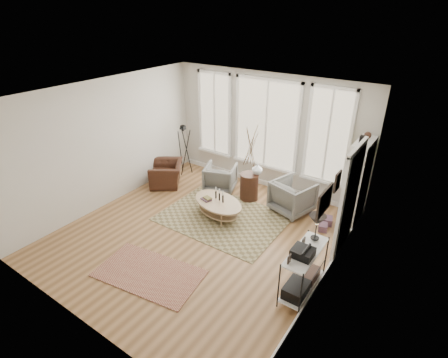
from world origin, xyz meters
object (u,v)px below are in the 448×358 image
Objects in this scene: bookcase at (357,184)px; coffee_table at (218,205)px; armchair_left at (220,178)px; armchair_right at (293,197)px; side_table at (250,165)px; accent_chair at (167,174)px; low_shelf at (304,267)px.

coffee_table is at bearing -149.95° from bookcase.
bookcase is 2.72× the size of armchair_left.
bookcase is 2.46× the size of armchair_right.
coffee_table is 1.25m from side_table.
coffee_table is 1.71m from armchair_right.
bookcase is 2.22× the size of accent_chair.
low_shelf is 1.72× the size of armchair_left.
armchair_left is (-3.14, 2.13, -0.17)m from low_shelf.
low_shelf is at bearing 33.90° from accent_chair.
armchair_left is (-3.20, -0.39, -0.61)m from bookcase.
armchair_right reaches higher than armchair_left.
armchair_right is at bearing 42.62° from coffee_table.
accent_chair is at bearing -165.74° from side_table.
accent_chair reaches higher than coffee_table.
low_shelf is 4.78m from accent_chair.
coffee_table is 1.89× the size of armchair_left.
low_shelf is 3.19m from side_table.
armchair_right is 1.22m from side_table.
armchair_left is 1.94m from armchair_right.
side_table is 2.34m from accent_chair.
armchair_left is 1.00m from side_table.
bookcase reaches higher than low_shelf.
armchair_right is at bearing 162.88° from armchair_left.
armchair_left is 0.82× the size of accent_chair.
armchair_right is at bearing 3.21° from side_table.
armchair_left is at bearing 19.20° from armchair_right.
coffee_table is (-2.52, -1.46, -0.64)m from bookcase.
armchair_left is 0.41× the size of side_table.
side_table is (-2.31, 2.16, 0.38)m from low_shelf.
low_shelf is at bearing -43.09° from side_table.
side_table is at bearing 82.06° from coffee_table.
armchair_left is at bearing 145.84° from low_shelf.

